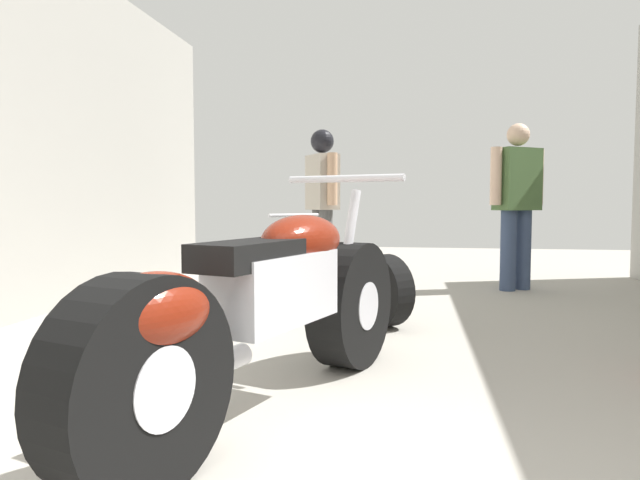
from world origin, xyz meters
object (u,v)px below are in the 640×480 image
object	(u,v)px
motorcycle_maroon_cruiser	(268,312)
motorcycle_black_naked	(334,273)
mechanic_with_helmet	(322,191)
mechanic_in_blue	(517,196)

from	to	relation	value
motorcycle_maroon_cruiser	motorcycle_black_naked	xyz separation A→B (m)	(-0.03, 2.19, -0.10)
motorcycle_black_naked	mechanic_with_helmet	distance (m)	2.14
motorcycle_black_naked	mechanic_in_blue	distance (m)	2.40
motorcycle_maroon_cruiser	mechanic_in_blue	bearing A→B (deg)	66.55
motorcycle_maroon_cruiser	mechanic_in_blue	xyz separation A→B (m)	(1.64, 3.79, 0.52)
motorcycle_black_naked	mechanic_with_helmet	size ratio (longest dim) A/B	0.78
mechanic_with_helmet	motorcycle_black_naked	bearing A→B (deg)	-78.32
mechanic_with_helmet	motorcycle_maroon_cruiser	bearing A→B (deg)	-83.99
motorcycle_black_naked	mechanic_with_helmet	bearing A→B (deg)	101.68
motorcycle_black_naked	mechanic_with_helmet	xyz separation A→B (m)	(-0.41, 1.98, 0.70)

